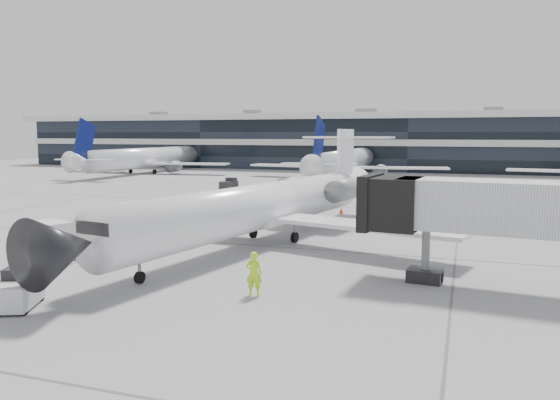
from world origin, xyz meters
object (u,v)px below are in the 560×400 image
at_px(baggage_tug, 17,291).
at_px(regional_jet, 264,204).
at_px(cargo_uld, 49,241).
at_px(ramp_worker, 254,274).

bearing_deg(baggage_tug, regional_jet, 49.44).
relative_size(baggage_tug, cargo_uld, 0.91).
height_order(regional_jet, ramp_worker, regional_jet).
distance_m(ramp_worker, baggage_tug, 9.83).
bearing_deg(cargo_uld, regional_jet, 59.89).
bearing_deg(cargo_uld, baggage_tug, -37.14).
xyz_separation_m(regional_jet, baggage_tug, (-4.96, -15.76, -1.87)).
distance_m(baggage_tug, cargo_uld, 8.82).
height_order(ramp_worker, baggage_tug, ramp_worker).
relative_size(regional_jet, ramp_worker, 16.28).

